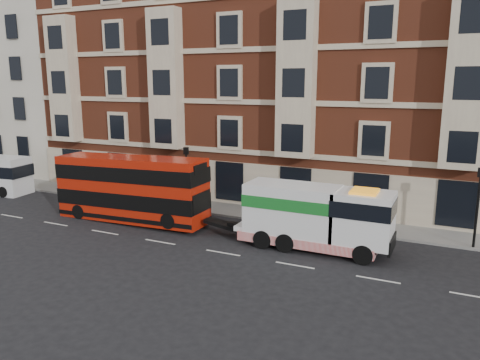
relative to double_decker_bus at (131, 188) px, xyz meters
name	(u,v)px	position (x,y,z in m)	size (l,w,h in m)	color
ground	(223,253)	(7.96, -2.59, -2.23)	(120.00, 120.00, 0.00)	black
sidewalk	(274,215)	(7.96, 4.91, -2.15)	(90.00, 3.00, 0.15)	slate
victorian_terrace	(318,66)	(8.46, 12.41, 7.84)	(45.00, 12.00, 20.40)	brown
cream_block	(25,87)	(-22.04, 11.41, 6.11)	(16.00, 10.00, 16.80)	beige
lamp_post_west	(187,173)	(1.96, 3.61, 0.45)	(0.35, 0.15, 4.35)	black
lamp_post_east	(478,202)	(19.96, 3.61, 0.45)	(0.35, 0.15, 4.35)	black
double_decker_bus	(131,188)	(0.00, 0.00, 0.00)	(10.40, 2.39, 4.21)	red
tow_truck	(313,216)	(12.05, 0.00, -0.39)	(8.32, 2.46, 3.47)	white
pedestrian	(176,189)	(0.13, 5.07, -1.14)	(0.68, 0.45, 1.87)	#17202E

